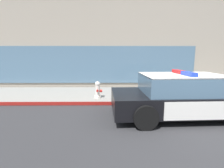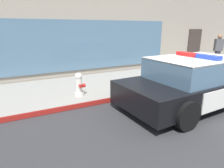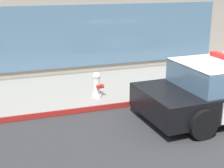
# 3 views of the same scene
# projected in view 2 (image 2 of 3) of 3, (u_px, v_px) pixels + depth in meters

# --- Properties ---
(ground) EXTENTS (48.00, 48.00, 0.00)m
(ground) POSITION_uv_depth(u_px,v_px,m) (207.00, 111.00, 5.32)
(ground) COLOR #303033
(sidewalk) EXTENTS (48.00, 3.15, 0.15)m
(sidewalk) POSITION_uv_depth(u_px,v_px,m) (136.00, 80.00, 8.19)
(sidewalk) COLOR gray
(sidewalk) RESTS_ON ground
(curb_red_paint) EXTENTS (28.80, 0.04, 0.14)m
(curb_red_paint) POSITION_uv_depth(u_px,v_px,m) (162.00, 90.00, 6.83)
(curb_red_paint) COLOR maroon
(curb_red_paint) RESTS_ON ground
(police_cruiser) EXTENTS (4.97, 2.31, 1.49)m
(police_cruiser) POSITION_uv_depth(u_px,v_px,m) (197.00, 81.00, 5.72)
(police_cruiser) COLOR black
(police_cruiser) RESTS_ON ground
(fire_hydrant) EXTENTS (0.34, 0.39, 0.73)m
(fire_hydrant) POSITION_uv_depth(u_px,v_px,m) (79.00, 85.00, 5.99)
(fire_hydrant) COLOR silver
(fire_hydrant) RESTS_ON sidewalk
(pedestrian_on_sidewalk) EXTENTS (0.48, 0.42, 1.71)m
(pedestrian_on_sidewalk) POSITION_uv_depth(u_px,v_px,m) (218.00, 51.00, 10.34)
(pedestrian_on_sidewalk) COLOR #23232D
(pedestrian_on_sidewalk) RESTS_ON sidewalk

